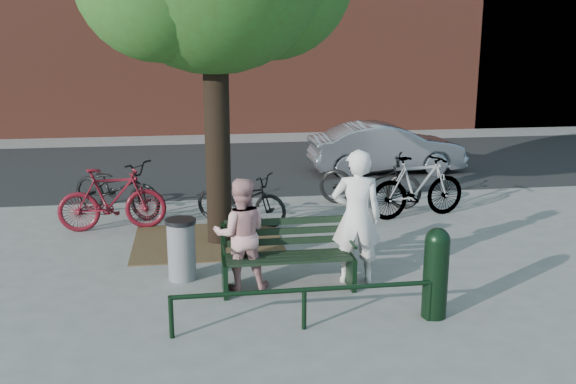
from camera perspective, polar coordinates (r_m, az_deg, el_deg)
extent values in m
plane|color=gray|center=(8.64, 0.03, -8.64)|extent=(90.00, 90.00, 0.00)
cube|color=brown|center=(10.62, -7.13, -4.37)|extent=(2.40, 2.00, 0.02)
cube|color=black|center=(16.77, -4.36, 2.39)|extent=(40.00, 7.00, 0.01)
cube|color=black|center=(8.48, -5.64, -7.52)|extent=(0.06, 0.52, 0.45)
cube|color=black|center=(8.55, -5.79, -4.18)|extent=(0.06, 0.06, 0.44)
cylinder|color=black|center=(8.25, -5.67, -5.14)|extent=(0.04, 0.36, 0.04)
cube|color=black|center=(8.72, 5.53, -6.92)|extent=(0.06, 0.52, 0.45)
cube|color=black|center=(8.78, 5.23, -3.68)|extent=(0.06, 0.06, 0.44)
cylinder|color=black|center=(8.49, 5.76, -4.59)|extent=(0.04, 0.36, 0.04)
cube|color=black|center=(8.48, 0.03, -5.83)|extent=(1.64, 0.46, 0.04)
cube|color=black|center=(8.61, -0.20, -3.50)|extent=(1.64, 0.03, 0.47)
cylinder|color=black|center=(7.36, -10.34, -10.88)|extent=(0.06, 0.06, 0.50)
cylinder|color=black|center=(7.46, 1.44, -10.33)|extent=(0.06, 0.06, 0.50)
cylinder|color=black|center=(7.84, 12.45, -9.42)|extent=(0.06, 0.06, 0.50)
cylinder|color=black|center=(7.37, 1.45, -8.69)|extent=(3.00, 0.06, 0.06)
cylinder|color=black|center=(10.21, -6.32, 5.82)|extent=(0.40, 0.40, 3.80)
imported|color=silver|center=(8.67, 6.10, -2.21)|extent=(0.74, 0.56, 1.84)
imported|color=#CF908E|center=(8.46, -4.21, -3.76)|extent=(0.75, 0.60, 1.50)
cylinder|color=black|center=(7.87, 12.96, -7.53)|extent=(0.30, 0.30, 0.96)
sphere|color=black|center=(7.72, 13.16, -4.21)|extent=(0.30, 0.30, 0.30)
cylinder|color=gray|center=(8.98, -9.44, -5.22)|extent=(0.38, 0.38, 0.80)
cylinder|color=black|center=(8.85, -9.55, -2.59)|extent=(0.42, 0.42, 0.06)
imported|color=black|center=(12.36, -15.00, 0.37)|extent=(2.06, 1.76, 1.07)
imported|color=#570C15|center=(11.44, -15.37, -0.64)|extent=(1.85, 0.62, 1.10)
imported|color=black|center=(11.48, -4.21, -0.56)|extent=(1.83, 1.45, 0.93)
imported|color=gray|center=(12.06, 11.45, 0.46)|extent=(2.00, 0.91, 1.16)
imported|color=black|center=(12.73, 7.28, 1.12)|extent=(2.14, 1.56, 1.07)
imported|color=gray|center=(15.90, 8.71, 3.88)|extent=(3.76, 1.36, 1.23)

